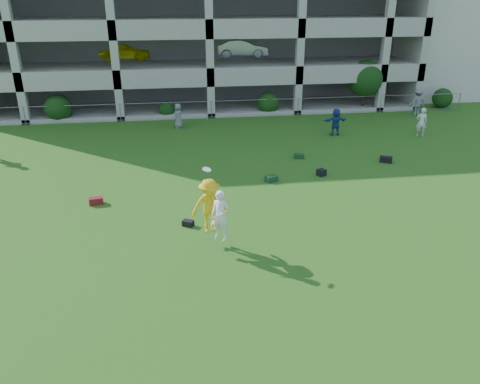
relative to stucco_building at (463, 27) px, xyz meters
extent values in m
plane|color=#235114|center=(-23.00, -28.00, -5.00)|extent=(100.00, 100.00, 0.00)
cube|color=beige|center=(0.00, 0.00, 0.00)|extent=(16.00, 14.00, 10.00)
imported|color=slate|center=(-25.26, -11.12, -4.23)|extent=(0.62, 0.83, 1.54)
imported|color=navy|center=(-16.06, -14.09, -4.19)|extent=(1.53, 0.58, 1.62)
imported|color=silver|center=(-11.14, -15.02, -4.15)|extent=(0.72, 0.58, 1.70)
imported|color=slate|center=(-8.97, -10.30, -4.07)|extent=(1.26, 0.80, 1.87)
cube|color=#5A170F|center=(-28.84, -22.18, -4.86)|extent=(0.59, 0.38, 0.28)
cube|color=black|center=(-25.23, -24.63, -4.89)|extent=(0.47, 0.41, 0.22)
cube|color=#123317|center=(-21.32, -20.76, -4.87)|extent=(0.59, 0.51, 0.26)
cube|color=black|center=(-18.86, -20.40, -4.85)|extent=(0.47, 0.47, 0.30)
cube|color=black|center=(-15.09, -19.09, -4.85)|extent=(0.67, 0.55, 0.30)
cube|color=#13351B|center=(-19.26, -17.89, -4.88)|extent=(0.55, 0.39, 0.25)
imported|color=yellow|center=(-24.53, -26.03, -3.58)|extent=(1.29, 0.85, 1.88)
imported|color=white|center=(-24.24, -26.75, -3.62)|extent=(0.73, 0.65, 1.67)
cylinder|color=white|center=(-24.59, -26.24, -2.22)|extent=(0.28, 0.27, 0.14)
cube|color=#9E998C|center=(-23.00, 4.75, 1.00)|extent=(30.00, 0.50, 12.00)
cube|color=#9E998C|center=(-8.25, -2.00, 1.00)|extent=(0.50, 14.00, 12.00)
cube|color=#9E998C|center=(-23.00, -2.00, -4.85)|extent=(30.00, 14.00, 0.30)
cube|color=#9E998C|center=(-23.00, -2.00, -1.85)|extent=(30.00, 14.00, 0.30)
cube|color=#9E998C|center=(-23.00, -2.00, 1.15)|extent=(30.00, 14.00, 0.30)
cube|color=#9E998C|center=(-23.00, -8.85, -2.45)|extent=(30.00, 0.30, 0.90)
cube|color=#9E998C|center=(-23.00, -8.85, 0.55)|extent=(30.00, 0.30, 0.90)
cube|color=#9E998C|center=(-35.00, -8.75, 1.00)|extent=(0.50, 0.50, 12.00)
cube|color=#9E998C|center=(-29.00, -8.75, 1.00)|extent=(0.50, 0.50, 12.00)
cube|color=#9E998C|center=(-23.00, -8.75, 1.00)|extent=(0.50, 0.50, 12.00)
cube|color=#9E998C|center=(-17.00, -8.75, 1.00)|extent=(0.50, 0.50, 12.00)
cube|color=#9E998C|center=(-11.00, -8.75, 1.00)|extent=(0.50, 0.50, 12.00)
cube|color=#605E59|center=(-23.00, 0.00, 1.00)|extent=(29.00, 9.00, 11.60)
imported|color=#FFFA0D|center=(-28.83, -4.00, -1.04)|extent=(4.02, 1.98, 1.32)
imported|color=#AEB1B5|center=(-20.17, -4.00, -1.04)|extent=(4.13, 1.79, 1.32)
cylinder|color=gray|center=(-35.00, -9.00, -4.40)|extent=(0.06, 0.06, 1.20)
cylinder|color=gray|center=(-29.00, -9.00, -4.40)|extent=(0.06, 0.06, 1.20)
cylinder|color=gray|center=(-23.00, -9.00, -4.40)|extent=(0.06, 0.06, 1.20)
cylinder|color=gray|center=(-17.00, -9.00, -4.40)|extent=(0.06, 0.06, 1.20)
cylinder|color=gray|center=(-11.00, -9.00, -4.40)|extent=(0.06, 0.06, 1.20)
cylinder|color=gray|center=(-5.00, -9.00, -4.40)|extent=(0.06, 0.06, 1.20)
cylinder|color=gray|center=(-23.00, -9.00, -3.85)|extent=(36.00, 0.04, 0.04)
cylinder|color=gray|center=(-23.00, -9.00, -4.92)|extent=(36.00, 0.04, 0.04)
sphere|color=#163D11|center=(-33.00, -8.40, -4.12)|extent=(1.76, 1.76, 1.76)
sphere|color=#163D11|center=(-26.00, -8.40, -4.45)|extent=(1.10, 1.10, 1.10)
sphere|color=#163D11|center=(-19.00, -8.40, -4.23)|extent=(1.54, 1.54, 1.54)
cylinder|color=#382314|center=(-12.00, -8.20, -4.02)|extent=(0.16, 0.16, 1.96)
sphere|color=#163D11|center=(-12.00, -8.20, -2.76)|extent=(2.52, 2.52, 2.52)
sphere|color=#163D11|center=(-6.00, -8.40, -4.29)|extent=(1.43, 1.43, 1.43)
camera|label=1|loc=(-25.52, -40.03, 2.97)|focal=35.00mm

